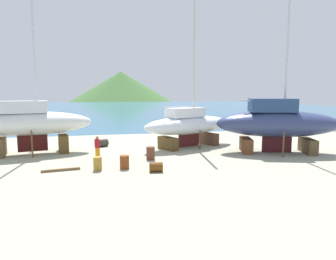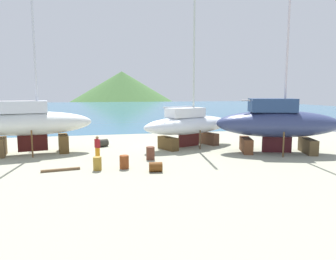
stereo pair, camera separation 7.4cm
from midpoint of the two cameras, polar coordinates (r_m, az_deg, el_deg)
The scene contains 13 objects.
ground_plane at distance 24.69m, azimuth -0.15°, elevation -4.18°, with size 45.45×45.45×0.00m, color #9B9B83.
sea_water at distance 93.85m, azimuth -9.52°, elevation 4.06°, with size 147.81×117.17×0.01m, color #2D6184.
headland_hill at distance 204.97m, azimuth -8.55°, elevation 5.68°, with size 123.92×123.92×36.68m, color #3F6732.
sailboat_mid_port at distance 25.99m, azimuth -24.14°, elevation 1.17°, with size 9.41×4.17×14.30m.
sailboat_large_starboard at distance 26.90m, azimuth 4.02°, elevation 1.03°, with size 9.55×6.00×13.24m.
sailboat_small_center at distance 25.78m, azimuth 19.83°, elevation 1.25°, with size 10.24×6.06×15.76m.
worker at distance 22.44m, azimuth -12.98°, elevation -3.20°, with size 0.41×0.50×1.71m.
barrel_tipped_right at distance 21.97m, azimuth -3.20°, elevation -4.36°, with size 0.60×0.60×0.94m, color brown.
barrel_by_slipway at distance 18.72m, azimuth -2.20°, elevation -6.92°, with size 0.59×0.59×0.81m, color brown.
barrel_rust_far at distance 19.53m, azimuth -12.98°, elevation -6.14°, with size 0.52×0.52×0.84m, color olive.
barrel_rust_mid at distance 19.64m, azimuth -8.09°, elevation -5.95°, with size 0.59×0.59×0.84m, color brown.
barrel_tipped_center at distance 27.76m, azimuth -12.00°, elevation -2.38°, with size 0.66×0.66×0.81m, color #302F28.
timber_plank_near at distance 20.04m, azimuth -19.33°, elevation -7.04°, with size 2.30×0.18×0.15m, color brown.
Camera 2 is at (-5.24, -25.10, 4.83)m, focal length 32.58 mm.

